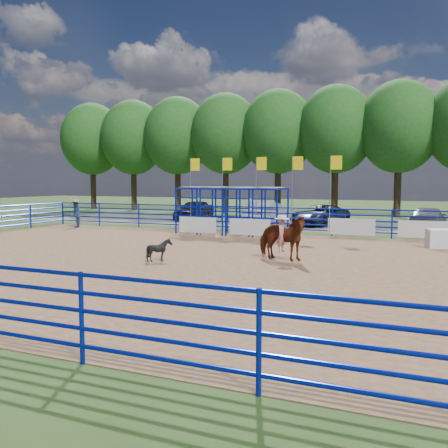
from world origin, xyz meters
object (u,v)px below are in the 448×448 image
Objects in this scene: car_c at (320,215)px; car_d at (428,219)px; spectator_cowboy at (76,214)px; car_a at (194,210)px; car_b at (268,213)px; horse_and_rider at (282,236)px; calf at (159,250)px; announcer_table at (446,239)px.

car_d is at bearing 7.92° from car_c.
car_c is (13.69, 7.56, -0.19)m from spectator_cowboy.
car_b is at bearing -8.69° from car_a.
horse_and_rider is 15.00m from car_c.
car_c is (2.06, 16.90, 0.25)m from calf.
car_d is at bearing 71.40° from horse_and_rider.
car_a is 9.50m from car_c.
horse_and_rider is 0.51× the size of car_b.
calf is (-9.53, -8.01, 0.00)m from announcer_table.
car_a is 0.93× the size of car_d.
car_c is at bearing 28.92° from spectator_cowboy.
calf is at bearing -153.02° from horse_and_rider.
car_a is at bearing 126.54° from horse_and_rider.
calf is 17.03m from car_c.
car_c is at bearing 97.36° from horse_and_rider.
announcer_table is 8.18m from horse_and_rider.
car_a is (-11.41, 15.40, -0.16)m from horse_and_rider.
announcer_table is at bearing 100.47° from car_d.
calf is 0.19× the size of car_b.
car_a reaches higher than car_b.
car_a is at bearing 62.55° from spectator_cowboy.
car_b is at bearing -1.54° from car_d.
announcer_table is 19.41m from car_a.
car_a is at bearing 23.76° from calf.
spectator_cowboy is at bearing -119.96° from car_a.
announcer_table is 21.21m from spectator_cowboy.
calf is at bearing -139.97° from announcer_table.
horse_and_rider is 0.48× the size of car_d.
car_b is at bearing 36.26° from spectator_cowboy.
announcer_table is at bearing 47.11° from horse_and_rider.
car_c is 6.65m from car_d.
car_d is (6.57, -1.07, 0.01)m from car_c.
car_a reaches higher than car_d.
car_c is (9.49, -0.52, -0.07)m from car_a.
horse_and_rider is 4.49m from calf.
car_b is at bearing 110.34° from horse_and_rider.
calf is 0.17× the size of car_c.
announcer_table is 0.36× the size of car_a.
calf is at bearing -79.73° from car_c.
horse_and_rider is 14.56m from car_d.
announcer_table is 0.32× the size of car_c.
calf is at bearing 65.24° from car_d.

